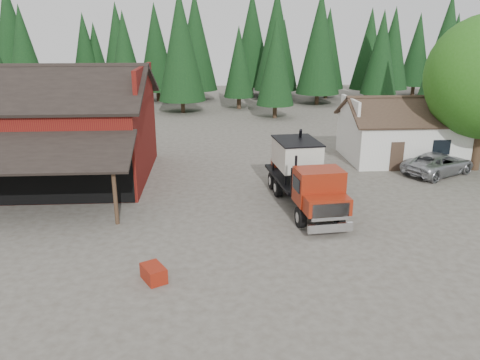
{
  "coord_description": "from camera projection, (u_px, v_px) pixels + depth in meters",
  "views": [
    {
      "loc": [
        -0.93,
        -19.5,
        9.2
      ],
      "look_at": [
        0.53,
        3.16,
        1.8
      ],
      "focal_mm": 35.0,
      "sensor_mm": 36.0,
      "label": 1
    }
  ],
  "objects": [
    {
      "name": "conifer_backdrop",
      "position": [
        217.0,
        102.0,
        61.26
      ],
      "size": [
        76.0,
        16.0,
        16.0
      ],
      "primitive_type": null,
      "color": "black",
      "rests_on": "ground"
    },
    {
      "name": "feed_truck",
      "position": [
        304.0,
        174.0,
        24.92
      ],
      "size": [
        3.18,
        8.67,
        3.83
      ],
      "rotation": [
        0.0,
        0.0,
        0.11
      ],
      "color": "black",
      "rests_on": "ground"
    },
    {
      "name": "silver_car",
      "position": [
        439.0,
        164.0,
        30.68
      ],
      "size": [
        5.74,
        4.64,
        1.45
      ],
      "primitive_type": "imported",
      "rotation": [
        0.0,
        0.0,
        2.08
      ],
      "color": "#A8ABB0",
      "rests_on": "ground"
    },
    {
      "name": "near_pine_d",
      "position": [
        181.0,
        45.0,
        51.13
      ],
      "size": [
        5.28,
        5.28,
        13.4
      ],
      "color": "#382619",
      "rests_on": "ground"
    },
    {
      "name": "equip_box",
      "position": [
        154.0,
        273.0,
        17.81
      ],
      "size": [
        1.15,
        1.3,
        0.6
      ],
      "primitive_type": "cube",
      "rotation": [
        0.0,
        0.0,
        0.51
      ],
      "color": "maroon",
      "rests_on": "ground"
    },
    {
      "name": "near_pine_b",
      "position": [
        276.0,
        62.0,
        48.42
      ],
      "size": [
        3.96,
        3.96,
        10.4
      ],
      "color": "#382619",
      "rests_on": "ground"
    },
    {
      "name": "near_pine_c",
      "position": [
        446.0,
        53.0,
        45.29
      ],
      "size": [
        4.84,
        4.84,
        12.4
      ],
      "color": "#382619",
      "rests_on": "ground"
    },
    {
      "name": "ground",
      "position": [
        233.0,
        239.0,
        21.41
      ],
      "size": [
        120.0,
        120.0,
        0.0
      ],
      "primitive_type": "plane",
      "color": "#4F493E",
      "rests_on": "ground"
    },
    {
      "name": "red_barn",
      "position": [
        50.0,
        137.0,
        29.3
      ],
      "size": [
        12.8,
        13.63,
        7.18
      ],
      "color": "maroon",
      "rests_on": "ground"
    },
    {
      "name": "farmhouse",
      "position": [
        402.0,
        137.0,
        34.02
      ],
      "size": [
        8.6,
        6.42,
        4.65
      ],
      "color": "silver",
      "rests_on": "ground"
    }
  ]
}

